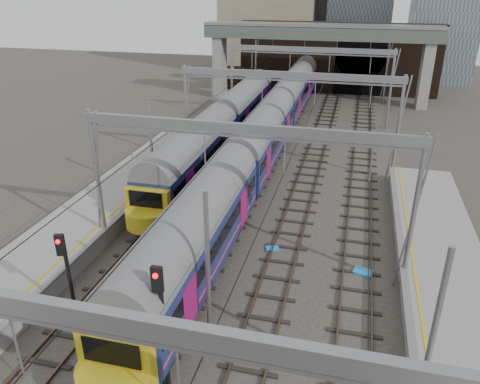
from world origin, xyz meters
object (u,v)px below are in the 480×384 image
(train_main, at_px, (279,112))
(signal_near_left, at_px, (68,274))
(train_second, at_px, (223,126))
(signal_near_centre, at_px, (162,315))

(train_main, bearing_deg, signal_near_left, -96.90)
(train_main, distance_m, signal_near_left, 29.88)
(train_second, bearing_deg, signal_near_centre, -78.47)
(train_second, relative_size, signal_near_left, 6.20)
(signal_near_centre, bearing_deg, train_second, 100.61)
(signal_near_left, relative_size, signal_near_centre, 0.93)
(train_second, distance_m, signal_near_left, 24.02)
(train_main, distance_m, signal_near_centre, 31.38)
(train_second, height_order, signal_near_left, signal_near_left)
(train_second, xyz_separation_m, signal_near_centre, (5.24, -25.69, 0.97))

